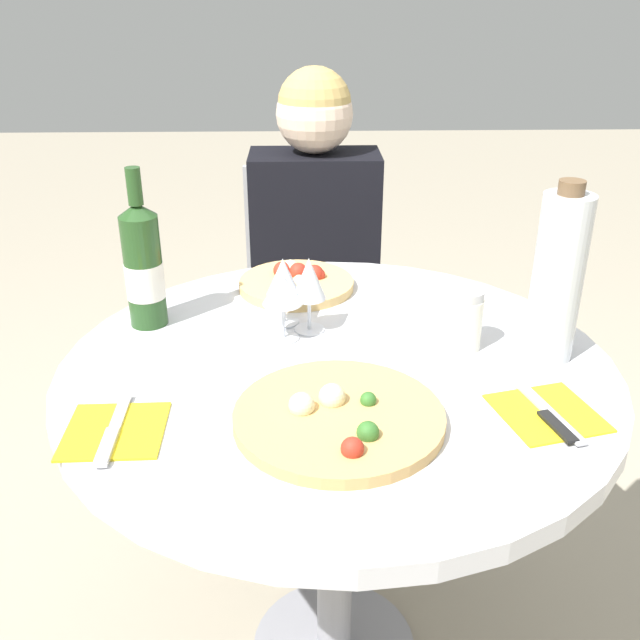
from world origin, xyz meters
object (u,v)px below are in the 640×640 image
Objects in this scene: seated_diner at (316,297)px; wine_bottle at (143,266)px; tall_carafe at (558,277)px; pizza_large at (338,417)px; chair_behind_diner at (315,318)px; dining_table at (337,410)px.

wine_bottle is at bearing 59.50° from seated_diner.
pizza_large is at bearing -151.75° from tall_carafe.
tall_carafe reaches higher than chair_behind_diner.
pizza_large is (-0.01, -0.20, 0.12)m from dining_table.
pizza_large is at bearing 90.79° from chair_behind_diner.
chair_behind_diner is 2.72× the size of wine_bottle.
pizza_large is 0.47m from tall_carafe.
seated_diner is 0.92m from tall_carafe.
chair_behind_diner reaches higher than dining_table.
seated_diner is 3.54× the size of pizza_large.
wine_bottle reaches higher than pizza_large.
dining_table is at bearing -177.61° from tall_carafe.
chair_behind_diner is at bearing 64.49° from wine_bottle.
seated_diner is at bearing 90.90° from pizza_large.
seated_diner reaches higher than wine_bottle.
seated_diner reaches higher than tall_carafe.
wine_bottle is 0.97× the size of tall_carafe.
tall_carafe is at bearing 28.25° from pizza_large.
seated_diner is at bearing 59.50° from wine_bottle.
chair_behind_diner is at bearing 114.94° from tall_carafe.
pizza_large is at bearing -45.36° from wine_bottle.
tall_carafe is (0.39, 0.21, 0.14)m from pizza_large.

